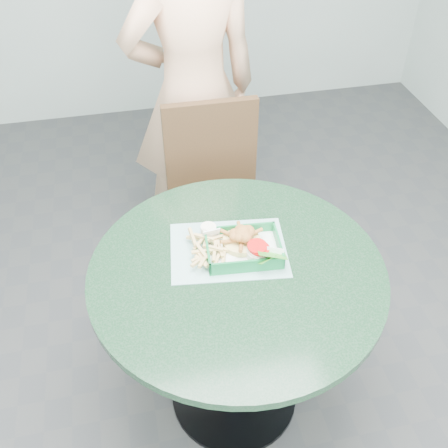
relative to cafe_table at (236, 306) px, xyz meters
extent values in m
cube|color=#303335|center=(0.00, 0.00, -0.58)|extent=(4.00, 5.00, 0.02)
cylinder|color=black|center=(0.00, 0.00, -0.57)|extent=(0.52, 0.52, 0.02)
cylinder|color=black|center=(0.00, 0.00, -0.20)|extent=(0.10, 0.10, 0.70)
cylinder|color=black|center=(0.00, 0.00, 0.15)|extent=(0.97, 0.97, 0.03)
cube|color=#3C271A|center=(0.07, 0.62, -0.13)|extent=(0.42, 0.42, 0.04)
cube|color=#3C271A|center=(0.07, 0.81, 0.12)|extent=(0.42, 0.04, 0.46)
cube|color=#3C271A|center=(-0.11, 0.44, -0.37)|extent=(0.04, 0.04, 0.43)
cube|color=#3C271A|center=(0.25, 0.44, -0.37)|extent=(0.04, 0.04, 0.43)
cube|color=#3C271A|center=(-0.11, 0.80, -0.37)|extent=(0.04, 0.04, 0.43)
cube|color=#3C271A|center=(0.25, 0.80, -0.37)|extent=(0.04, 0.04, 0.43)
imported|color=#E4AC84|center=(0.03, 1.02, 0.42)|extent=(0.79, 0.57, 2.00)
cube|color=#84B9B5|center=(-0.01, 0.09, 0.17)|extent=(0.42, 0.34, 0.00)
cube|color=#0F7337|center=(0.03, 0.06, 0.18)|extent=(0.24, 0.18, 0.01)
cube|color=white|center=(0.03, 0.06, 0.18)|extent=(0.23, 0.17, 0.00)
cube|color=#0F7337|center=(0.03, 0.15, 0.20)|extent=(0.24, 0.01, 0.04)
cube|color=#0F7337|center=(0.03, -0.03, 0.20)|extent=(0.24, 0.01, 0.04)
cube|color=#0F7337|center=(0.15, 0.06, 0.20)|extent=(0.01, 0.18, 0.04)
cube|color=#0F7337|center=(-0.08, 0.06, 0.20)|extent=(0.01, 0.18, 0.04)
cylinder|color=tan|center=(0.03, 0.09, 0.20)|extent=(0.13, 0.13, 0.02)
cylinder|color=white|center=(-0.07, 0.14, 0.22)|extent=(0.05, 0.05, 0.03)
cylinder|color=white|center=(-0.07, 0.14, 0.23)|extent=(0.05, 0.05, 0.00)
cylinder|color=beige|center=(0.08, 0.03, 0.20)|extent=(0.08, 0.08, 0.03)
torus|color=beige|center=(0.08, 0.03, 0.22)|extent=(0.07, 0.07, 0.01)
cylinder|color=red|center=(0.08, 0.03, 0.22)|extent=(0.07, 0.07, 0.01)
camera|label=1|loc=(-0.29, -1.14, 1.42)|focal=42.00mm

